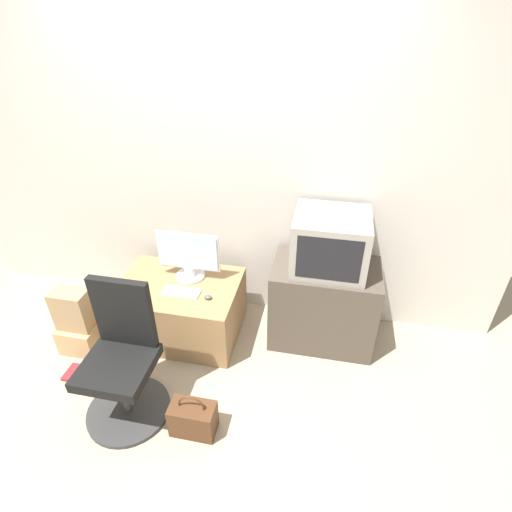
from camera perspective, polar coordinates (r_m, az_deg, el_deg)
name	(u,v)px	position (r m, az deg, el deg)	size (l,w,h in m)	color
ground_plane	(175,426)	(2.84, -11.50, -22.68)	(12.00, 12.00, 0.00)	tan
wall_back	(221,161)	(3.04, -5.02, 13.35)	(4.40, 0.05, 2.60)	beige
desk	(181,308)	(3.26, -10.73, -7.32)	(0.93, 0.67, 0.47)	#937047
side_stand	(323,304)	(3.13, 9.55, -6.77)	(0.79, 0.48, 0.67)	#4C4238
main_monitor	(189,257)	(3.08, -9.61, -0.10)	(0.49, 0.23, 0.39)	silver
keyboard	(181,292)	(3.03, -10.63, -5.09)	(0.28, 0.11, 0.01)	white
mouse	(208,297)	(2.94, -6.87, -5.86)	(0.06, 0.04, 0.03)	#4C4C51
crt_tv	(330,242)	(2.84, 10.55, 1.95)	(0.52, 0.47, 0.41)	gray
office_chair	(123,365)	(2.71, -18.50, -14.54)	(0.54, 0.54, 0.95)	#333333
cardboard_box_lower	(82,336)	(3.43, -23.59, -10.40)	(0.29, 0.26, 0.22)	tan
cardboard_box_upper	(73,309)	(3.27, -24.63, -6.88)	(0.26, 0.18, 0.32)	#A3845B
handbag	(193,419)	(2.71, -8.99, -21.97)	(0.28, 0.16, 0.32)	#4C2D19
book	(80,374)	(3.29, -23.89, -15.12)	(0.20, 0.16, 0.02)	maroon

